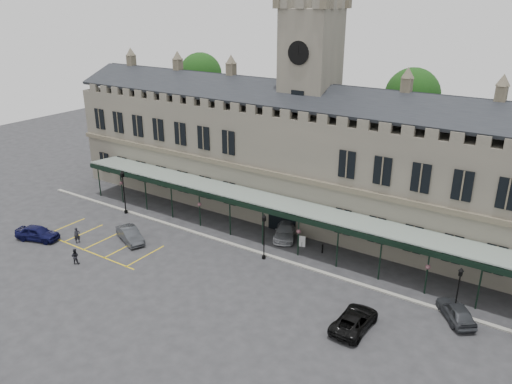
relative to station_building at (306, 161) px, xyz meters
The scene contains 22 objects.
ground 17.17m from the station_building, 90.00° to the right, with size 140.00×140.00×0.00m, color #27272A.
station_building is the anchor object (origin of this frame).
clock_tower 6.64m from the station_building, 90.00° to the left, with size 5.60×5.60×24.80m.
canopy 9.37m from the station_building, 90.00° to the right, with size 50.00×4.10×4.30m.
kerb 12.22m from the station_building, 90.00° to the right, with size 60.00×0.40×0.12m, color gray.
parking_markings 23.26m from the station_building, 128.81° to the right, with size 16.00×6.00×0.01m, color gold, non-canonical shape.
tree_behind_left 24.64m from the station_building, 157.55° to the left, with size 6.00×6.00×16.00m.
tree_behind_mid 13.67m from the station_building, 48.65° to the left, with size 6.00×6.00×16.00m.
lamp_post_left 20.64m from the station_building, 148.07° to the right, with size 0.49×0.49×5.16m.
lamp_post_mid 11.83m from the station_building, 81.41° to the right, with size 0.43×0.43×4.58m.
lamp_post_right 22.11m from the station_building, 30.03° to the right, with size 0.41×0.41×4.36m.
traffic_cone 19.63m from the station_building, 50.49° to the right, with size 0.39×0.39×0.62m.
sign_board 9.76m from the station_building, 63.47° to the right, with size 0.66×0.25×1.16m.
bollard_left 8.66m from the station_building, 105.67° to the right, with size 0.17×0.17×0.96m, color black.
bollard_right 10.87m from the station_building, 50.67° to the right, with size 0.16×0.16×0.90m, color black.
car_left_a 28.87m from the station_building, 133.77° to the right, with size 1.80×4.48×1.53m, color #0C0D34.
car_left_b 20.13m from the station_building, 126.60° to the right, with size 1.51×4.34×1.43m, color #313438.
car_taxi 8.30m from the station_building, 80.39° to the right, with size 2.04×5.01×1.45m, color #9B9DA3.
car_van 21.66m from the station_building, 51.48° to the right, with size 2.26×4.90×1.36m, color black.
car_right_a 22.73m from the station_building, 30.21° to the right, with size 1.69×4.19×1.43m, color #313438.
person_a 25.00m from the station_building, 130.00° to the right, with size 0.60×0.39×1.64m, color black.
person_b 25.41m from the station_building, 119.78° to the right, with size 0.74×0.57×1.51m, color black.
Camera 1 is at (24.04, -30.21, 22.77)m, focal length 35.00 mm.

